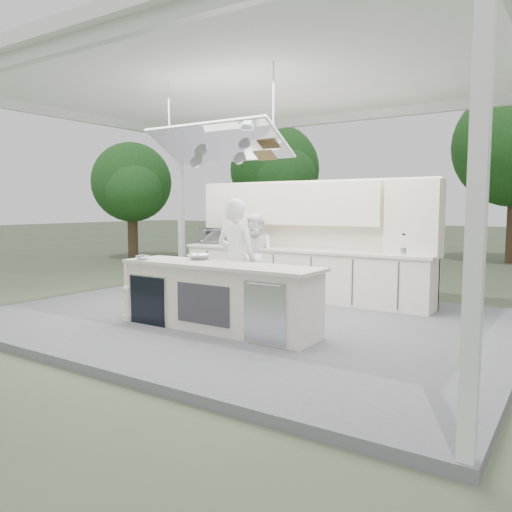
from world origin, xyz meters
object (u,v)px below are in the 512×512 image
Objects in this scene: demo_island at (217,296)px; sous_chef at (257,255)px; back_counter at (300,273)px; head_chef at (236,260)px.

sous_chef reaches higher than demo_island.
sous_chef is (-0.93, 2.46, 0.34)m from demo_island.
head_chef reaches higher than back_counter.
sous_chef is at bearing -154.97° from back_counter.
demo_island is 1.66× the size of head_chef.
sous_chef is at bearing 110.65° from demo_island.
head_chef is at bearing -75.16° from sous_chef.
back_counter is 2.72× the size of head_chef.
back_counter is at bearing 93.63° from demo_island.
demo_island and back_counter have the same top height.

